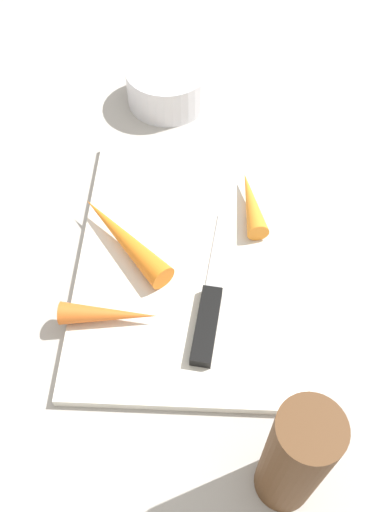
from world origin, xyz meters
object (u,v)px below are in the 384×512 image
carrot_shortest (251,202)px  small_bowl (167,86)px  carrot_medium (109,315)px  cutting_board (192,259)px  knife (208,315)px  carrot_longest (123,238)px  pepper_grinder (295,459)px

carrot_shortest → small_bowl: size_ratio=0.82×
carrot_shortest → carrot_medium: carrot_shortest is taller
cutting_board → carrot_medium: bearing=-43.8°
knife → carrot_longest: carrot_longest is taller
knife → small_bowl: (-0.37, -0.07, 0.01)m
carrot_shortest → carrot_medium: bearing=127.6°
carrot_medium → small_bowl: small_bowl is taller
carrot_shortest → small_bowl: bearing=19.5°
pepper_grinder → cutting_board: bearing=-159.1°
carrot_longest → small_bowl: bearing=-49.7°
cutting_board → small_bowl: 0.29m
cutting_board → carrot_shortest: carrot_shortest is taller
carrot_longest → small_bowl: 0.28m
carrot_medium → pepper_grinder: size_ratio=0.66×
knife → carrot_medium: bearing=101.5°
small_bowl → cutting_board: bearing=9.3°
knife → carrot_shortest: carrot_shortest is taller
knife → carrot_shortest: bearing=-10.2°
cutting_board → knife: (0.08, 0.02, 0.01)m
small_bowl → pepper_grinder: pepper_grinder is taller
carrot_medium → small_bowl: 0.38m
carrot_shortest → pepper_grinder: pepper_grinder is taller
cutting_board → carrot_longest: (-0.01, -0.08, 0.02)m
carrot_longest → pepper_grinder: size_ratio=0.95×
carrot_medium → carrot_shortest: bearing=46.1°
carrot_shortest → pepper_grinder: size_ratio=0.61×
knife → carrot_longest: size_ratio=1.35×
cutting_board → knife: knife is taller
carrot_longest → small_bowl: small_bowl is taller
cutting_board → pepper_grinder: pepper_grinder is taller
small_bowl → knife: bearing=10.5°
cutting_board → knife: size_ratio=1.79×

